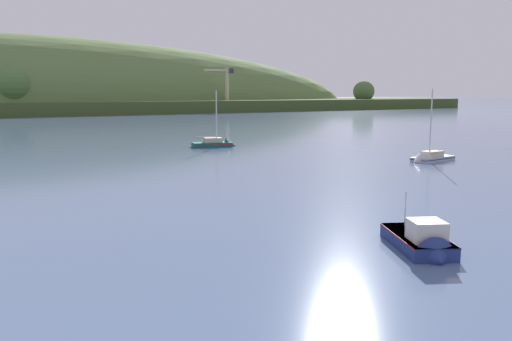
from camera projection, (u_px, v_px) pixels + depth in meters
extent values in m
sphere|color=#476B38|center=(12.00, 88.00, 183.40)|extent=(14.37, 14.37, 14.37)
sphere|color=#476B38|center=(364.00, 91.00, 266.42)|extent=(10.99, 10.99, 10.99)
cube|color=#4C4C51|center=(227.00, 109.00, 223.30)|extent=(4.67, 4.67, 2.00)
cylinder|color=#BCB293|center=(227.00, 87.00, 221.89)|extent=(1.67, 1.67, 16.69)
cylinder|color=#BCB293|center=(217.00, 71.00, 220.15)|extent=(10.57, 4.41, 0.92)
cube|color=#333338|center=(231.00, 71.00, 221.15)|extent=(2.41, 2.78, 2.00)
cube|color=#0F564C|center=(212.00, 146.00, 78.67)|extent=(6.31, 3.55, 1.21)
cone|color=#0F564C|center=(231.00, 146.00, 79.53)|extent=(1.91, 2.58, 2.34)
cube|color=maroon|center=(212.00, 144.00, 78.62)|extent=(6.32, 3.57, 0.14)
cube|color=#BCB299|center=(213.00, 140.00, 78.57)|extent=(2.95, 2.15, 0.69)
cylinder|color=silver|center=(216.00, 116.00, 78.20)|extent=(0.17, 0.17, 7.86)
cylinder|color=silver|center=(207.00, 137.00, 78.21)|extent=(3.09, 0.74, 0.14)
cube|color=#ADB2BC|center=(433.00, 160.00, 62.69)|extent=(6.17, 2.98, 0.96)
cone|color=#ADB2BC|center=(417.00, 162.00, 60.98)|extent=(1.75, 2.31, 2.13)
cube|color=navy|center=(433.00, 158.00, 62.65)|extent=(6.17, 3.00, 0.11)
cube|color=#BCB299|center=(432.00, 154.00, 62.48)|extent=(2.84, 1.85, 0.68)
cylinder|color=silver|center=(431.00, 123.00, 61.57)|extent=(0.16, 0.16, 8.15)
cylinder|color=silver|center=(437.00, 149.00, 62.96)|extent=(3.10, 0.53, 0.12)
cube|color=navy|center=(417.00, 244.00, 27.60)|extent=(4.18, 5.67, 1.10)
cone|color=navy|center=(438.00, 260.00, 25.05)|extent=(2.24, 1.57, 2.09)
cube|color=maroon|center=(417.00, 235.00, 27.52)|extent=(4.23, 5.69, 0.08)
cube|color=silver|center=(427.00, 231.00, 26.30)|extent=(2.17, 2.14, 1.06)
cube|color=#192833|center=(433.00, 231.00, 25.54)|extent=(1.38, 0.64, 0.60)
cylinder|color=#B2B2B7|center=(405.00, 209.00, 29.17)|extent=(0.06, 0.06, 2.01)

